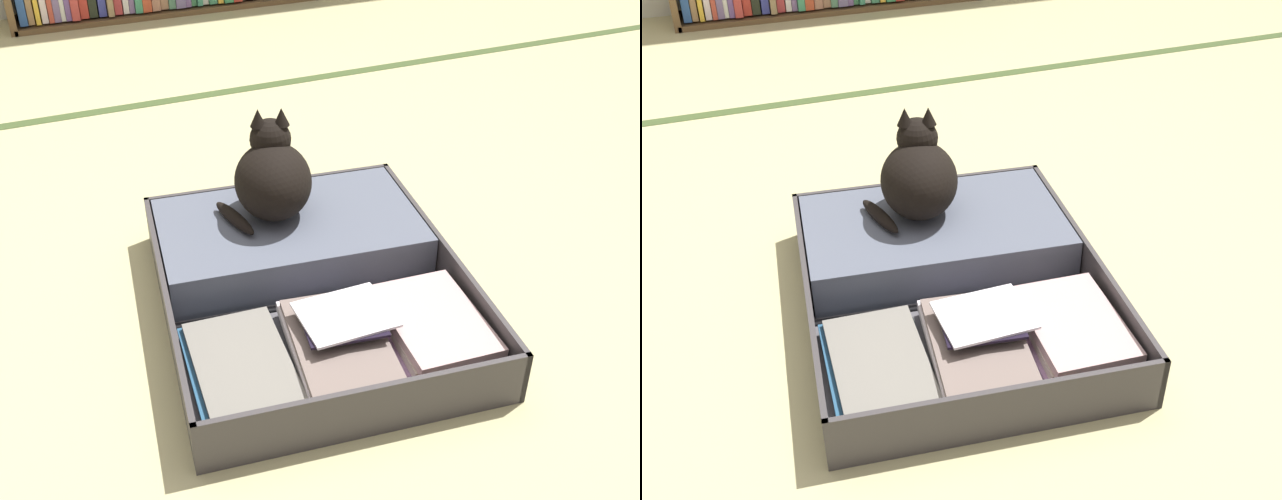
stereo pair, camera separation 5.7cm
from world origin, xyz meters
TOP-DOWN VIEW (x-y plane):
  - ground_plane at (0.00, 0.00)m, footprint 10.00×10.00m
  - tatami_border at (0.00, 1.22)m, footprint 4.80×0.05m
  - open_suitcase at (0.10, -0.01)m, footprint 0.74×0.87m
  - black_cat at (0.09, 0.18)m, footprint 0.26×0.27m

SIDE VIEW (x-z plane):
  - ground_plane at x=0.00m, z-range 0.00..0.00m
  - tatami_border at x=0.00m, z-range 0.00..0.00m
  - open_suitcase at x=0.10m, z-range -0.01..0.11m
  - black_cat at x=0.09m, z-range 0.09..0.35m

